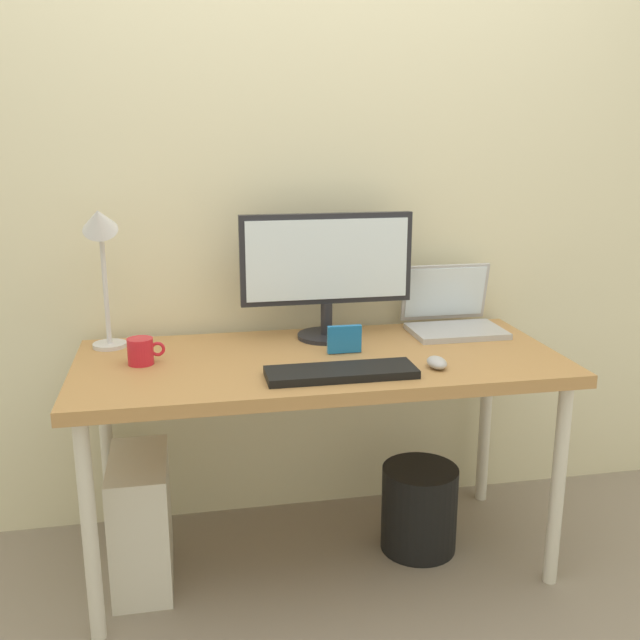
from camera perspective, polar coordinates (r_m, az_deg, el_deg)
The scene contains 12 objects.
ground_plane at distance 2.61m, azimuth 0.00°, elevation -18.11°, with size 6.00×6.00×0.00m, color gray.
back_wall at distance 2.58m, azimuth -1.73°, elevation 12.21°, with size 4.40×0.04×2.60m, color beige.
desk at distance 2.32m, azimuth 0.00°, elevation -4.32°, with size 1.53×0.67×0.72m.
monitor at distance 2.44m, azimuth 0.53°, elevation 4.18°, with size 0.58×0.20×0.43m.
laptop at distance 2.63m, azimuth 10.31°, elevation 0.45°, with size 0.32×0.26×0.23m.
desk_lamp at distance 2.39m, azimuth -16.85°, elevation 5.78°, with size 0.11×0.16×0.49m.
keyboard at distance 2.12m, azimuth 1.67°, elevation -4.13°, with size 0.44×0.14×0.02m, color black.
mouse at distance 2.21m, azimuth 9.17°, elevation -3.32°, with size 0.06×0.09×0.03m, color #B2B2B7.
coffee_mug at distance 2.28m, azimuth -13.89°, elevation -2.40°, with size 0.11×0.08×0.08m.
photo_frame at distance 2.32m, azimuth 1.93°, elevation -1.51°, with size 0.11×0.02×0.09m, color #1E72BF.
computer_tower at distance 2.46m, azimuth -13.88°, elevation -15.04°, with size 0.18×0.36×0.42m, color silver.
wastebasket at distance 2.60m, azimuth 7.80°, elevation -14.46°, with size 0.26×0.26×0.30m, color black.
Camera 1 is at (-0.42, -2.15, 1.41)m, focal length 40.67 mm.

